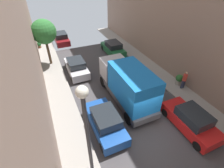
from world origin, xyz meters
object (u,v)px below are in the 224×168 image
(parked_car_left_2, at_px, (105,122))
(potted_plant_1, at_px, (40,40))
(parked_car_left_3, at_px, (76,67))
(parked_car_right_1, at_px, (191,120))
(pedestrian, at_px, (184,79))
(potted_plant_0, at_px, (39,45))
(delivery_truck, at_px, (127,84))
(parked_car_right_2, at_px, (113,48))
(street_tree_0, at_px, (44,32))
(parked_car_left_4, at_px, (61,38))
(lamp_post, at_px, (87,133))
(potted_plant_4, at_px, (179,79))

(parked_car_left_2, distance_m, potted_plant_1, 17.95)
(parked_car_left_3, distance_m, parked_car_right_1, 11.63)
(parked_car_left_3, height_order, pedestrian, pedestrian)
(potted_plant_0, bearing_deg, parked_car_right_1, -65.33)
(delivery_truck, bearing_deg, parked_car_left_2, -142.93)
(parked_car_right_2, distance_m, street_tree_0, 8.23)
(parked_car_left_4, height_order, street_tree_0, street_tree_0)
(parked_car_right_2, height_order, potted_plant_1, parked_car_right_2)
(parked_car_right_2, height_order, lamp_post, lamp_post)
(potted_plant_1, distance_m, potted_plant_4, 19.19)
(parked_car_left_4, bearing_deg, parked_car_right_1, -74.26)
(parked_car_left_4, height_order, potted_plant_0, parked_car_left_4)
(lamp_post, bearing_deg, potted_plant_4, 26.89)
(potted_plant_0, relative_size, potted_plant_4, 0.79)
(pedestrian, distance_m, lamp_post, 11.45)
(potted_plant_0, bearing_deg, street_tree_0, -80.84)
(parked_car_left_4, distance_m, parked_car_right_1, 19.90)
(street_tree_0, relative_size, potted_plant_0, 6.20)
(delivery_truck, xyz_separation_m, potted_plant_1, (-5.54, 15.68, -1.15))
(parked_car_left_2, distance_m, street_tree_0, 11.68)
(lamp_post, bearing_deg, parked_car_right_2, 62.33)
(street_tree_0, relative_size, potted_plant_4, 4.87)
(pedestrian, height_order, potted_plant_0, pedestrian)
(parked_car_right_1, relative_size, delivery_truck, 0.64)
(parked_car_left_2, xyz_separation_m, delivery_truck, (2.70, 2.04, 1.07))
(parked_car_right_1, bearing_deg, lamp_post, -173.34)
(pedestrian, bearing_deg, potted_plant_0, 127.20)
(parked_car_right_2, xyz_separation_m, street_tree_0, (-7.65, 0.23, 3.04))
(parked_car_right_1, distance_m, potted_plant_1, 21.60)
(parked_car_left_2, relative_size, parked_car_left_4, 1.00)
(potted_plant_4, bearing_deg, parked_car_right_1, -123.29)
(parked_car_left_2, relative_size, potted_plant_1, 4.62)
(parked_car_left_4, xyz_separation_m, pedestrian, (8.15, -15.49, 0.35))
(parked_car_left_3, xyz_separation_m, potted_plant_0, (-3.08, 8.15, -0.14))
(parked_car_left_4, height_order, potted_plant_4, parked_car_left_4)
(delivery_truck, bearing_deg, street_tree_0, 118.76)
(parked_car_left_4, xyz_separation_m, delivery_truck, (2.70, -14.87, 1.07))
(parked_car_left_2, bearing_deg, pedestrian, 9.88)
(parked_car_left_2, bearing_deg, lamp_post, -121.51)
(parked_car_left_3, xyz_separation_m, lamp_post, (-1.90, -11.16, 3.47))
(parked_car_left_2, relative_size, delivery_truck, 0.64)
(potted_plant_0, distance_m, potted_plant_1, 1.54)
(potted_plant_4, bearing_deg, potted_plant_0, 128.50)
(lamp_post, bearing_deg, pedestrian, 24.21)
(parked_car_left_3, bearing_deg, potted_plant_4, -36.32)
(parked_car_left_4, bearing_deg, parked_car_left_2, -90.00)
(parked_car_right_2, bearing_deg, potted_plant_0, 147.58)
(parked_car_left_4, relative_size, parked_car_right_1, 1.00)
(street_tree_0, bearing_deg, pedestrian, -42.82)
(street_tree_0, xyz_separation_m, potted_plant_1, (-0.59, 6.67, -3.12))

